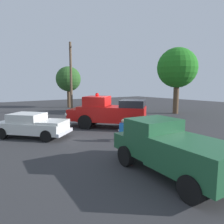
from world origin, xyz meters
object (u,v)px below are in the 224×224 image
spectator_seated (123,129)px  oak_tree_right (68,79)px  lawn_chair_by_car (105,114)px  lawn_chair_near_truck (123,132)px  utility_pole (71,77)px  vintage_fire_truck (109,112)px  parked_pickup (170,148)px  classic_hot_rod (32,125)px  oak_tree_left (177,68)px  traffic_cone (171,123)px

spectator_seated → oak_tree_right: bearing=75.3°
lawn_chair_by_car → lawn_chair_near_truck: bearing=-115.5°
utility_pole → oak_tree_right: bearing=69.0°
vintage_fire_truck → parked_pickup: bearing=-110.0°
classic_hot_rod → lawn_chair_near_truck: 5.60m
vintage_fire_truck → parked_pickup: size_ratio=1.20×
oak_tree_right → classic_hot_rod: bearing=-121.5°
lawn_chair_near_truck → oak_tree_right: 19.10m
oak_tree_right → utility_pole: size_ratio=0.73×
classic_hot_rod → spectator_seated: (3.92, -3.96, -0.05)m
lawn_chair_near_truck → oak_tree_left: bearing=25.2°
parked_pickup → traffic_cone: 8.55m
vintage_fire_truck → traffic_cone: size_ratio=9.33×
lawn_chair_by_car → oak_tree_right: oak_tree_right is taller
spectator_seated → traffic_cone: size_ratio=2.03×
traffic_cone → parked_pickup: bearing=-141.5°
classic_hot_rod → lawn_chair_near_truck: size_ratio=4.40×
parked_pickup → oak_tree_right: (6.12, 22.49, 2.94)m
spectator_seated → utility_pole: (2.57, 12.44, 3.33)m
classic_hot_rod → lawn_chair_by_car: 7.35m
spectator_seated → utility_pole: bearing=78.3°
vintage_fire_truck → parked_pickup: 8.56m
spectator_seated → traffic_cone: (5.30, 0.88, -0.39)m
parked_pickup → spectator_seated: parked_pickup is taller
utility_pole → lawn_chair_by_car: bearing=-85.8°
spectator_seated → utility_pole: 13.14m
utility_pole → parked_pickup: bearing=-103.2°
parked_pickup → oak_tree_right: bearing=74.8°
lawn_chair_by_car → traffic_cone: size_ratio=1.61×
classic_hot_rod → oak_tree_left: bearing=5.6°
parked_pickup → oak_tree_left: oak_tree_left is taller
lawn_chair_by_car → utility_pole: bearing=94.2°
vintage_fire_truck → classic_hot_rod: size_ratio=1.32×
lawn_chair_by_car → oak_tree_left: bearing=-5.6°
classic_hot_rod → traffic_cone: 9.73m
lawn_chair_near_truck → traffic_cone: bearing=10.4°
spectator_seated → utility_pole: utility_pole is taller
oak_tree_right → traffic_cone: 17.58m
traffic_cone → utility_pole: bearing=103.2°
oak_tree_left → oak_tree_right: bearing=119.6°
spectator_seated → oak_tree_left: bearing=24.9°
vintage_fire_truck → oak_tree_left: 11.15m
vintage_fire_truck → oak_tree_left: oak_tree_left is taller
classic_hot_rod → traffic_cone: (9.21, -3.09, -0.44)m
vintage_fire_truck → spectator_seated: (-1.55, -3.62, -0.50)m
parked_pickup → lawn_chair_near_truck: bearing=73.2°
oak_tree_left → oak_tree_right: 14.47m
oak_tree_right → traffic_cone: (0.56, -17.19, -3.62)m
lawn_chair_near_truck → oak_tree_left: oak_tree_left is taller
lawn_chair_by_car → oak_tree_left: oak_tree_left is taller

